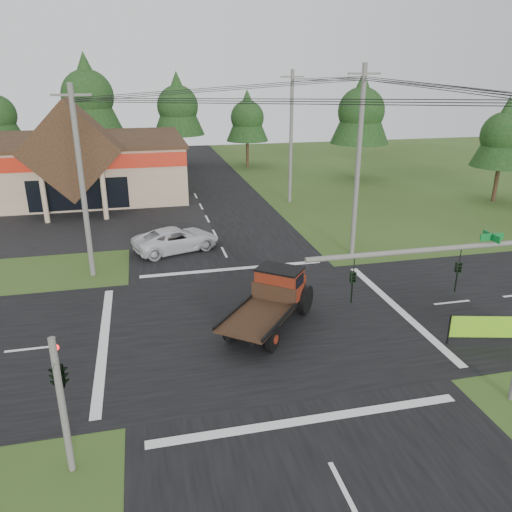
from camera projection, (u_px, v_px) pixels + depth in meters
name	position (u px, v px, depth m)	size (l,w,h in m)	color
ground	(260.00, 324.00, 23.15)	(120.00, 120.00, 0.00)	#314719
road_ns	(260.00, 324.00, 23.14)	(12.00, 120.00, 0.02)	black
road_ew	(260.00, 324.00, 23.14)	(120.00, 12.00, 0.02)	black
parking_apron	(21.00, 227.00, 37.53)	(28.00, 14.00, 0.02)	black
cvs_building	(20.00, 167.00, 45.87)	(30.40, 18.20, 9.19)	tan
traffic_signal_mast	(491.00, 290.00, 15.99)	(8.12, 0.24, 7.00)	#595651
traffic_signal_corner	(57.00, 363.00, 13.65)	(0.53, 2.48, 4.40)	#595651
utility_pole_nw	(82.00, 183.00, 26.89)	(2.00, 0.30, 10.50)	#595651
utility_pole_ne	(358.00, 162.00, 30.10)	(2.00, 0.30, 11.50)	#595651
utility_pole_n	(291.00, 137.00, 42.94)	(2.00, 0.30, 11.20)	#595651
tree_row_c	(87.00, 93.00, 55.45)	(7.28, 7.28, 13.13)	#332316
tree_row_d	(178.00, 104.00, 58.94)	(6.16, 6.16, 11.11)	#332316
tree_row_e	(247.00, 116.00, 59.28)	(5.04, 5.04, 9.09)	#332316
tree_side_ne	(361.00, 109.00, 51.79)	(6.16, 6.16, 11.11)	#332316
tree_side_e_near	(504.00, 133.00, 42.99)	(5.04, 5.04, 9.09)	#332316
antique_flatbed_truck	(269.00, 302.00, 22.42)	(2.31, 6.05, 2.53)	#601A0D
roadside_banner	(496.00, 330.00, 21.19)	(4.05, 0.12, 1.38)	#6EB718
white_pickup	(176.00, 239.00, 32.40)	(2.56, 5.55, 1.54)	silver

